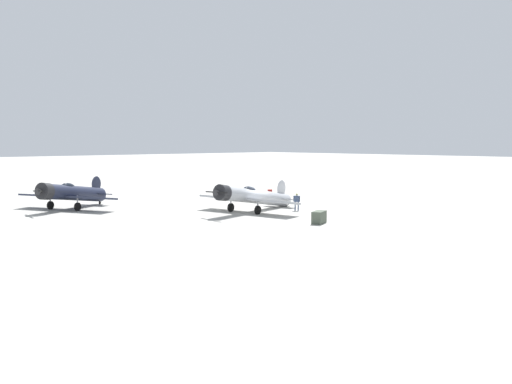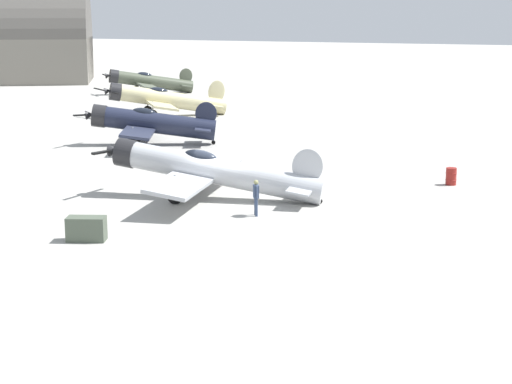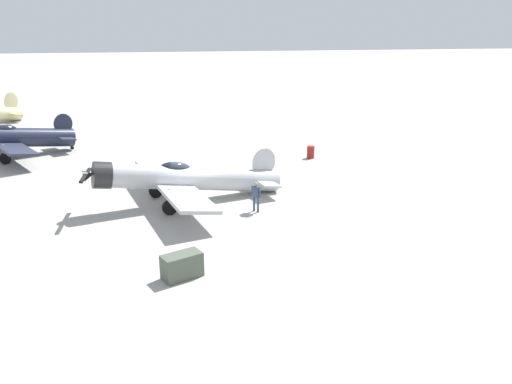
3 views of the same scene
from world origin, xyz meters
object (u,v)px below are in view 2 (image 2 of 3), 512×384
(airplane_far_line, at_px, (164,99))
(ground_crew_mechanic, at_px, (256,194))
(airplane_outer_stand, at_px, (148,81))
(equipment_crate, at_px, (86,229))
(airplane_foreground, at_px, (210,171))
(airplane_mid_apron, at_px, (149,123))
(fuel_drum, at_px, (451,176))

(airplane_far_line, distance_m, ground_crew_mechanic, 37.42)
(airplane_outer_stand, xyz_separation_m, ground_crew_mechanic, (33.85, -47.38, -0.39))
(airplane_outer_stand, height_order, equipment_crate, airplane_outer_stand)
(airplane_far_line, xyz_separation_m, ground_crew_mechanic, (22.01, -30.25, -0.51))
(airplane_far_line, height_order, ground_crew_mechanic, airplane_far_line)
(airplane_foreground, bearing_deg, airplane_mid_apron, -59.98)
(airplane_far_line, bearing_deg, airplane_mid_apron, 77.15)
(airplane_foreground, distance_m, airplane_mid_apron, 17.78)
(airplane_far_line, relative_size, airplane_outer_stand, 1.00)
(airplane_foreground, distance_m, airplane_outer_stand, 54.28)
(airplane_foreground, relative_size, airplane_outer_stand, 1.06)
(airplane_mid_apron, distance_m, fuel_drum, 22.51)
(airplane_far_line, height_order, fuel_drum, airplane_far_line)
(equipment_crate, bearing_deg, fuel_drum, 56.36)
(airplane_far_line, bearing_deg, ground_crew_mechanic, 87.21)
(airplane_far_line, xyz_separation_m, airplane_outer_stand, (-11.84, 17.12, -0.12))
(airplane_foreground, relative_size, equipment_crate, 6.41)
(ground_crew_mechanic, distance_m, equipment_crate, 8.08)
(airplane_foreground, xyz_separation_m, fuel_drum, (10.29, 8.12, -0.95))
(airplane_foreground, bearing_deg, fuel_drum, -152.15)
(airplane_foreground, distance_m, equipment_crate, 9.12)
(airplane_mid_apron, bearing_deg, equipment_crate, 89.47)
(airplane_foreground, xyz_separation_m, airplane_mid_apron, (-11.53, 13.54, 0.13))
(airplane_foreground, xyz_separation_m, equipment_crate, (-1.10, -9.01, -0.91))
(airplane_mid_apron, relative_size, equipment_crate, 5.88)
(equipment_crate, bearing_deg, airplane_outer_stand, 118.45)
(airplane_mid_apron, xyz_separation_m, equipment_crate, (10.43, -22.54, -1.04))
(airplane_outer_stand, relative_size, equipment_crate, 6.04)
(airplane_mid_apron, relative_size, fuel_drum, 10.97)
(airplane_foreground, bearing_deg, ground_crew_mechanic, 135.39)
(ground_crew_mechanic, bearing_deg, fuel_drum, -154.94)
(airplane_mid_apron, bearing_deg, airplane_foreground, 105.06)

